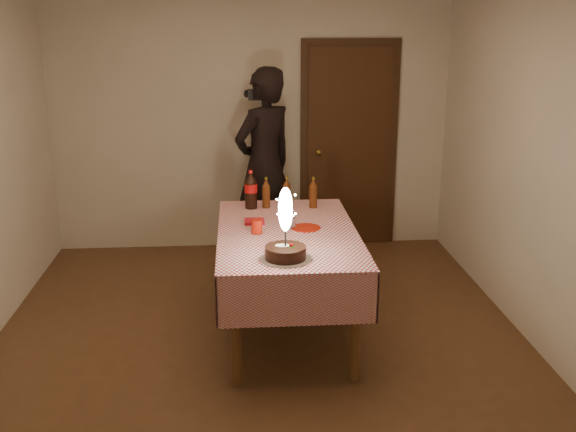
{
  "coord_description": "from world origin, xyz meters",
  "views": [
    {
      "loc": [
        -0.14,
        -4.54,
        2.35
      ],
      "look_at": [
        0.21,
        0.1,
        0.95
      ],
      "focal_mm": 42.0,
      "sensor_mm": 36.0,
      "label": 1
    }
  ],
  "objects_px": {
    "birthday_cake": "(285,241)",
    "amber_bottle_left": "(266,193)",
    "dining_table": "(287,245)",
    "red_plate": "(306,228)",
    "clear_cup": "(291,223)",
    "amber_bottle_right": "(313,193)",
    "red_cup": "(257,226)",
    "photographer": "(264,165)",
    "amber_bottle_mid": "(287,193)",
    "cola_bottle": "(251,190)"
  },
  "relations": [
    {
      "from": "dining_table",
      "to": "amber_bottle_right",
      "type": "relative_size",
      "value": 6.75
    },
    {
      "from": "red_cup",
      "to": "amber_bottle_left",
      "type": "bearing_deg",
      "value": 81.55
    },
    {
      "from": "cola_bottle",
      "to": "amber_bottle_left",
      "type": "height_order",
      "value": "cola_bottle"
    },
    {
      "from": "red_cup",
      "to": "amber_bottle_mid",
      "type": "height_order",
      "value": "amber_bottle_mid"
    },
    {
      "from": "red_cup",
      "to": "cola_bottle",
      "type": "relative_size",
      "value": 0.31
    },
    {
      "from": "red_plate",
      "to": "clear_cup",
      "type": "bearing_deg",
      "value": 175.69
    },
    {
      "from": "dining_table",
      "to": "birthday_cake",
      "type": "height_order",
      "value": "birthday_cake"
    },
    {
      "from": "red_cup",
      "to": "photographer",
      "type": "xyz_separation_m",
      "value": [
        0.13,
        1.73,
        0.07
      ]
    },
    {
      "from": "birthday_cake",
      "to": "photographer",
      "type": "relative_size",
      "value": 0.26
    },
    {
      "from": "clear_cup",
      "to": "red_plate",
      "type": "bearing_deg",
      "value": -4.31
    },
    {
      "from": "birthday_cake",
      "to": "amber_bottle_left",
      "type": "height_order",
      "value": "birthday_cake"
    },
    {
      "from": "birthday_cake",
      "to": "amber_bottle_left",
      "type": "distance_m",
      "value": 1.24
    },
    {
      "from": "amber_bottle_left",
      "to": "amber_bottle_right",
      "type": "xyz_separation_m",
      "value": [
        0.38,
        -0.03,
        0.0
      ]
    },
    {
      "from": "dining_table",
      "to": "amber_bottle_left",
      "type": "bearing_deg",
      "value": 101.15
    },
    {
      "from": "clear_cup",
      "to": "amber_bottle_left",
      "type": "distance_m",
      "value": 0.61
    },
    {
      "from": "birthday_cake",
      "to": "photographer",
      "type": "bearing_deg",
      "value": 90.99
    },
    {
      "from": "clear_cup",
      "to": "amber_bottle_right",
      "type": "bearing_deg",
      "value": 67.65
    },
    {
      "from": "birthday_cake",
      "to": "amber_bottle_mid",
      "type": "height_order",
      "value": "birthday_cake"
    },
    {
      "from": "photographer",
      "to": "clear_cup",
      "type": "bearing_deg",
      "value": -85.54
    },
    {
      "from": "dining_table",
      "to": "photographer",
      "type": "height_order",
      "value": "photographer"
    },
    {
      "from": "red_cup",
      "to": "photographer",
      "type": "bearing_deg",
      "value": 85.71
    },
    {
      "from": "birthday_cake",
      "to": "amber_bottle_left",
      "type": "xyz_separation_m",
      "value": [
        -0.07,
        1.24,
        -0.0
      ]
    },
    {
      "from": "amber_bottle_mid",
      "to": "photographer",
      "type": "bearing_deg",
      "value": 97.61
    },
    {
      "from": "dining_table",
      "to": "red_cup",
      "type": "xyz_separation_m",
      "value": [
        -0.23,
        -0.03,
        0.16
      ]
    },
    {
      "from": "red_plate",
      "to": "cola_bottle",
      "type": "distance_m",
      "value": 0.71
    },
    {
      "from": "dining_table",
      "to": "amber_bottle_mid",
      "type": "height_order",
      "value": "amber_bottle_mid"
    },
    {
      "from": "dining_table",
      "to": "amber_bottle_right",
      "type": "distance_m",
      "value": 0.71
    },
    {
      "from": "birthday_cake",
      "to": "cola_bottle",
      "type": "bearing_deg",
      "value": 99.02
    },
    {
      "from": "red_plate",
      "to": "photographer",
      "type": "relative_size",
      "value": 0.12
    },
    {
      "from": "cola_bottle",
      "to": "amber_bottle_mid",
      "type": "xyz_separation_m",
      "value": [
        0.29,
        0.02,
        -0.03
      ]
    },
    {
      "from": "red_plate",
      "to": "dining_table",
      "type": "bearing_deg",
      "value": -159.48
    },
    {
      "from": "dining_table",
      "to": "birthday_cake",
      "type": "bearing_deg",
      "value": -95.57
    },
    {
      "from": "dining_table",
      "to": "red_plate",
      "type": "height_order",
      "value": "red_plate"
    },
    {
      "from": "red_cup",
      "to": "amber_bottle_left",
      "type": "relative_size",
      "value": 0.39
    },
    {
      "from": "birthday_cake",
      "to": "red_cup",
      "type": "distance_m",
      "value": 0.59
    },
    {
      "from": "dining_table",
      "to": "red_plate",
      "type": "xyz_separation_m",
      "value": [
        0.14,
        0.05,
        0.11
      ]
    },
    {
      "from": "birthday_cake",
      "to": "red_cup",
      "type": "xyz_separation_m",
      "value": [
        -0.17,
        0.56,
        -0.07
      ]
    },
    {
      "from": "clear_cup",
      "to": "photographer",
      "type": "height_order",
      "value": "photographer"
    },
    {
      "from": "clear_cup",
      "to": "birthday_cake",
      "type": "bearing_deg",
      "value": -97.67
    },
    {
      "from": "birthday_cake",
      "to": "amber_bottle_left",
      "type": "bearing_deg",
      "value": 93.2
    },
    {
      "from": "cola_bottle",
      "to": "amber_bottle_mid",
      "type": "bearing_deg",
      "value": 4.06
    },
    {
      "from": "red_plate",
      "to": "amber_bottle_mid",
      "type": "distance_m",
      "value": 0.62
    },
    {
      "from": "clear_cup",
      "to": "amber_bottle_mid",
      "type": "height_order",
      "value": "amber_bottle_mid"
    },
    {
      "from": "dining_table",
      "to": "amber_bottle_mid",
      "type": "distance_m",
      "value": 0.69
    },
    {
      "from": "amber_bottle_left",
      "to": "red_cup",
      "type": "bearing_deg",
      "value": -98.45
    },
    {
      "from": "dining_table",
      "to": "cola_bottle",
      "type": "xyz_separation_m",
      "value": [
        -0.25,
        0.63,
        0.26
      ]
    },
    {
      "from": "cola_bottle",
      "to": "amber_bottle_right",
      "type": "xyz_separation_m",
      "value": [
        0.51,
        -0.01,
        -0.03
      ]
    },
    {
      "from": "amber_bottle_mid",
      "to": "photographer",
      "type": "xyz_separation_m",
      "value": [
        -0.14,
        1.05,
        0.01
      ]
    },
    {
      "from": "amber_bottle_right",
      "to": "amber_bottle_mid",
      "type": "height_order",
      "value": "same"
    },
    {
      "from": "red_plate",
      "to": "amber_bottle_left",
      "type": "relative_size",
      "value": 0.86
    }
  ]
}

